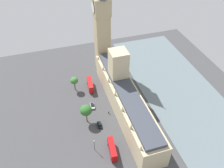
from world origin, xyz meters
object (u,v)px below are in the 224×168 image
Objects in this scene: double_decker_bus_near_tower at (90,85)px; pedestrian_corner at (109,113)px; plane_tree_leading at (74,81)px; street_lamp_far_end at (94,143)px; parliament_building at (125,97)px; double_decker_bus_midblock at (112,149)px; car_white_by_river_gate at (92,106)px; plane_tree_kerbside at (86,110)px; clock_tower at (102,21)px; car_black_under_trees at (99,125)px.

double_decker_bus_near_tower reaches higher than pedestrian_corner.
plane_tree_leading is 42.48m from street_lamp_far_end.
parliament_building is 31.17m from plane_tree_leading.
double_decker_bus_midblock is 6.77× the size of pedestrian_corner.
street_lamp_far_end is at bearing 158.34° from double_decker_bus_midblock.
double_decker_bus_near_tower is 9.59m from plane_tree_leading.
double_decker_bus_near_tower is at bearing -100.98° from street_lamp_far_end.
double_decker_bus_near_tower is (13.32, -20.74, -5.35)m from parliament_building.
car_white_by_river_gate is (15.88, -5.74, -7.10)m from parliament_building.
parliament_building is 7.00× the size of plane_tree_kerbside.
double_decker_bus_midblock is 8.20m from street_lamp_far_end.
clock_tower is (0.80, -38.10, 24.07)m from parliament_building.
street_lamp_far_end is (5.60, 12.53, 3.76)m from car_black_under_trees.
clock_tower reaches higher than double_decker_bus_midblock.
parliament_building is at bearing -149.69° from car_black_under_trees.
double_decker_bus_midblock is 23.38m from pedestrian_corner.
street_lamp_far_end is (20.49, 58.45, -27.41)m from clock_tower.
double_decker_bus_midblock is at bearing 77.77° from clock_tower.
plane_tree_leading is (7.68, -46.14, 3.95)m from double_decker_bus_midblock.
plane_tree_kerbside is (6.50, -21.15, 4.99)m from double_decker_bus_midblock.
car_black_under_trees is at bearing -114.07° from street_lamp_far_end.
clock_tower is at bearing 84.00° from double_decker_bus_midblock.
pedestrian_corner is at bearing 118.94° from plane_tree_leading.
street_lamp_far_end is (21.29, 20.34, -3.34)m from parliament_building.
pedestrian_corner is (8.98, 1.36, -7.27)m from parliament_building.
car_black_under_trees is at bearing 29.40° from pedestrian_corner.
parliament_building is at bearing -172.02° from plane_tree_kerbside.
car_black_under_trees is 9.75m from plane_tree_kerbside.
double_decker_bus_near_tower is 25.29m from plane_tree_kerbside.
parliament_building is 10.60× the size of street_lamp_far_end.
clock_tower is at bearing -104.12° from car_black_under_trees.
car_black_under_trees is 14.23m from street_lamp_far_end.
plane_tree_leading is at bearing -87.29° from plane_tree_kerbside.
clock_tower is at bearing 59.23° from double_decker_bus_near_tower.
street_lamp_far_end is (0.53, 17.43, -2.98)m from plane_tree_kerbside.
pedestrian_corner is at bearing -172.50° from plane_tree_kerbside.
car_black_under_trees is 0.50× the size of plane_tree_leading.
double_decker_bus_near_tower is 22.60m from pedestrian_corner.
double_decker_bus_near_tower is at bearing -90.90° from car_black_under_trees.
car_white_by_river_gate is at bearing -19.87° from parliament_building.
car_white_by_river_gate is 26.90m from street_lamp_far_end.
double_decker_bus_near_tower is 44.81m from double_decker_bus_midblock.
pedestrian_corner is (8.19, 39.47, -31.34)m from clock_tower.
plane_tree_kerbside reaches higher than street_lamp_far_end.
plane_tree_leading is at bearing -74.32° from car_black_under_trees.
car_white_by_river_gate is at bearing -60.31° from pedestrian_corner.
double_decker_bus_midblock is 22.68m from plane_tree_kerbside.
car_white_by_river_gate is 9.90m from pedestrian_corner.
street_lamp_far_end is (12.31, 18.98, 3.93)m from pedestrian_corner.
plane_tree_leading is (8.63, -1.35, 3.95)m from double_decker_bus_near_tower.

